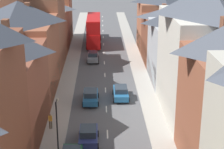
# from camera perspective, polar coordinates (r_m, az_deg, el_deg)

# --- Properties ---
(pavement_left) EXTENTS (2.20, 104.00, 0.14)m
(pavement_left) POSITION_cam_1_polar(r_m,az_deg,el_deg) (55.65, -6.38, 0.61)
(pavement_left) COLOR #A8A399
(pavement_left) RESTS_ON ground
(pavement_right) EXTENTS (2.20, 104.00, 0.14)m
(pavement_right) POSITION_cam_1_polar(r_m,az_deg,el_deg) (55.76, 4.12, 0.72)
(pavement_right) COLOR #A8A399
(pavement_right) RESTS_ON ground
(centre_line_dashes) EXTENTS (0.14, 97.80, 0.01)m
(centre_line_dashes) POSITION_cam_1_polar(r_m,az_deg,el_deg) (53.59, -1.09, -0.06)
(centre_line_dashes) COLOR silver
(centre_line_dashes) RESTS_ON ground
(terrace_row_left) EXTENTS (8.00, 74.41, 14.80)m
(terrace_row_left) POSITION_cam_1_polar(r_m,az_deg,el_deg) (40.46, -15.47, 1.87)
(terrace_row_left) COLOR #B2704C
(terrace_row_left) RESTS_ON ground
(terrace_row_right) EXTENTS (8.00, 67.82, 13.97)m
(terrace_row_right) POSITION_cam_1_polar(r_m,az_deg,el_deg) (37.00, 15.21, 0.17)
(terrace_row_right) COLOR brown
(terrace_row_right) RESTS_ON ground
(double_decker_bus_lead) EXTENTS (2.74, 10.80, 5.30)m
(double_decker_bus_lead) POSITION_cam_1_polar(r_m,az_deg,el_deg) (70.05, -2.81, 6.81)
(double_decker_bus_lead) COLOR red
(double_decker_bus_lead) RESTS_ON ground
(car_near_silver) EXTENTS (1.90, 4.04, 1.64)m
(car_near_silver) POSITION_cam_1_polar(r_m,az_deg,el_deg) (59.84, -2.92, 2.76)
(car_near_silver) COLOR gray
(car_near_silver) RESTS_ON ground
(car_parked_right_a) EXTENTS (1.90, 4.20, 1.58)m
(car_parked_right_a) POSITION_cam_1_polar(r_m,az_deg,el_deg) (45.07, 1.35, -2.72)
(car_parked_right_a) COLOR #236093
(car_parked_right_a) RESTS_ON ground
(car_mid_black) EXTENTS (1.90, 3.93, 1.65)m
(car_mid_black) POSITION_cam_1_polar(r_m,az_deg,el_deg) (35.12, -3.62, -9.23)
(car_mid_black) COLOR navy
(car_mid_black) RESTS_ON ground
(car_parked_left_b) EXTENTS (1.90, 4.32, 1.58)m
(car_parked_left_b) POSITION_cam_1_polar(r_m,az_deg,el_deg) (43.98, -3.27, -3.30)
(car_parked_left_b) COLOR #236093
(car_parked_left_b) RESTS_ON ground
(pedestrian_mid_right) EXTENTS (0.36, 0.22, 1.61)m
(pedestrian_mid_right) POSITION_cam_1_polar(r_m,az_deg,el_deg) (37.91, -9.37, -6.90)
(pedestrian_mid_right) COLOR brown
(pedestrian_mid_right) RESTS_ON pavement_left
(street_lamp) EXTENTS (0.20, 1.12, 5.50)m
(street_lamp) POSITION_cam_1_polar(r_m,az_deg,el_deg) (31.63, -8.34, -7.82)
(street_lamp) COLOR black
(street_lamp) RESTS_ON ground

